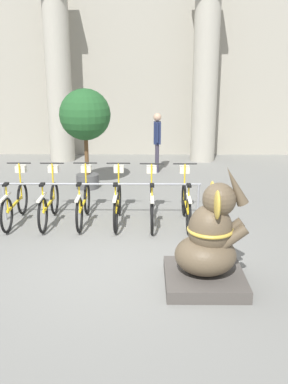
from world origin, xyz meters
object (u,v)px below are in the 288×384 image
object	(u,v)px
bicycle_5	(186,203)
potted_tree	(85,118)
bicycle_2	(84,202)
bicycle_3	(118,202)
bicycle_0	(15,202)
bicycle_1	(49,202)
bicycle_4	(152,203)
person_pedestrian	(157,137)
elephant_statue	(209,246)

from	to	relation	value
bicycle_5	potted_tree	distance (m)	3.62
bicycle_2	bicycle_3	distance (m)	0.67
bicycle_0	bicycle_1	bearing A→B (deg)	-0.38
bicycle_4	bicycle_5	xyz separation A→B (m)	(0.67, -0.00, 0.00)
bicycle_1	person_pedestrian	world-z (taller)	person_pedestrian
bicycle_5	elephant_statue	distance (m)	2.47
bicycle_2	person_pedestrian	distance (m)	4.48
bicycle_2	potted_tree	bearing A→B (deg)	96.00
bicycle_4	elephant_statue	world-z (taller)	elephant_statue
bicycle_4	bicycle_2	bearing A→B (deg)	177.77
bicycle_2	potted_tree	size ratio (longest dim) A/B	0.69
bicycle_2	person_pedestrian	xyz separation A→B (m)	(1.54, 4.16, 0.60)
potted_tree	person_pedestrian	bearing A→B (deg)	44.07
bicycle_1	elephant_statue	world-z (taller)	elephant_statue
bicycle_1	bicycle_5	xyz separation A→B (m)	(2.68, -0.03, 0.00)
elephant_statue	bicycle_2	bearing A→B (deg)	129.89
bicycle_0	bicycle_3	world-z (taller)	same
bicycle_2	bicycle_4	xyz separation A→B (m)	(1.34, -0.05, 0.00)
bicycle_1	potted_tree	size ratio (longest dim) A/B	0.69
bicycle_0	bicycle_2	world-z (taller)	same
bicycle_2	bicycle_3	bearing A→B (deg)	-1.16
bicycle_1	bicycle_3	size ratio (longest dim) A/B	1.00
bicycle_3	bicycle_4	distance (m)	0.67
bicycle_0	bicycle_2	bearing A→B (deg)	0.78
bicycle_2	bicycle_5	bearing A→B (deg)	-1.62
bicycle_4	elephant_statue	xyz separation A→B (m)	(0.77, -2.47, 0.18)
bicycle_3	potted_tree	size ratio (longest dim) A/B	0.69
bicycle_3	person_pedestrian	size ratio (longest dim) A/B	1.01
bicycle_2	bicycle_4	size ratio (longest dim) A/B	1.00
bicycle_4	person_pedestrian	size ratio (longest dim) A/B	1.01
bicycle_4	bicycle_5	world-z (taller)	same
bicycle_1	bicycle_4	size ratio (longest dim) A/B	1.00
bicycle_5	bicycle_4	bearing A→B (deg)	179.59
bicycle_1	person_pedestrian	distance (m)	4.77
bicycle_1	bicycle_0	bearing A→B (deg)	179.62
bicycle_4	potted_tree	world-z (taller)	potted_tree
bicycle_4	potted_tree	xyz separation A→B (m)	(-1.60, 2.48, 1.34)
bicycle_1	potted_tree	bearing A→B (deg)	80.40
bicycle_2	bicycle_1	bearing A→B (deg)	-178.05
bicycle_5	elephant_statue	world-z (taller)	elephant_statue
bicycle_1	elephant_statue	size ratio (longest dim) A/B	0.98
elephant_statue	potted_tree	bearing A→B (deg)	115.52
potted_tree	bicycle_3	bearing A→B (deg)	-69.25
bicycle_3	bicycle_5	size ratio (longest dim) A/B	1.00
bicycle_3	bicycle_2	bearing A→B (deg)	178.84
bicycle_5	potted_tree	world-z (taller)	potted_tree
bicycle_2	bicycle_3	size ratio (longest dim) A/B	1.00
bicycle_1	bicycle_3	xyz separation A→B (m)	(1.34, 0.01, 0.00)
bicycle_3	elephant_statue	distance (m)	2.90
person_pedestrian	bicycle_3	bearing A→B (deg)	-101.70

